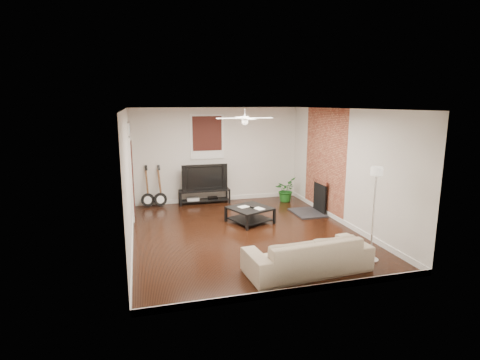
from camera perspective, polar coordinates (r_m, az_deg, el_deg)
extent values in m
cube|color=black|center=(8.78, 0.69, -7.88)|extent=(5.00, 6.00, 0.01)
cube|color=white|center=(8.28, 0.74, 10.71)|extent=(5.00, 6.00, 0.01)
cube|color=silver|center=(11.30, -3.46, 3.79)|extent=(5.00, 0.01, 2.80)
cube|color=silver|center=(5.67, 9.07, -4.16)|extent=(5.00, 0.01, 2.80)
cube|color=silver|center=(8.11, -16.53, 0.26)|extent=(0.01, 6.00, 2.80)
cube|color=silver|center=(9.41, 15.53, 1.82)|extent=(0.01, 6.00, 2.80)
cube|color=brown|center=(10.26, 12.64, 2.74)|extent=(0.02, 2.20, 2.80)
cube|color=black|center=(10.32, 10.99, -2.47)|extent=(0.80, 1.10, 0.92)
cube|color=#35140E|center=(11.15, -4.99, 6.51)|extent=(1.00, 0.06, 1.30)
cube|color=white|center=(10.01, -16.06, 1.48)|extent=(0.08, 1.00, 2.50)
cube|color=black|center=(11.23, -5.39, -2.48)|extent=(1.49, 0.40, 0.42)
imported|color=black|center=(11.12, -5.46, 0.51)|extent=(1.33, 0.18, 0.77)
cube|color=black|center=(9.42, 1.50, -5.30)|extent=(1.19, 1.19, 0.38)
imported|color=tan|center=(6.86, 10.17, -10.90)|extent=(2.27, 1.05, 0.65)
imported|color=#1B611C|center=(11.46, 6.85, -1.47)|extent=(0.83, 0.85, 0.71)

